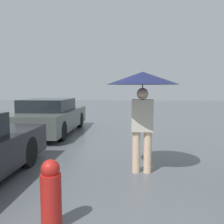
% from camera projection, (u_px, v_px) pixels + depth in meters
% --- Properties ---
extents(pedestrian, '(1.30, 1.30, 1.85)m').
position_uv_depth(pedestrian, '(143.00, 88.00, 4.47)').
color(pedestrian, beige).
rests_on(pedestrian, ground_plane).
extents(parked_car_farthest, '(1.71, 4.15, 1.19)m').
position_uv_depth(parked_car_farthest, '(50.00, 117.00, 8.62)').
color(parked_car_farthest, '#4C514C').
rests_on(parked_car_farthest, ground_plane).
extents(fire_hydrant, '(0.23, 0.23, 0.78)m').
position_uv_depth(fire_hydrant, '(51.00, 194.00, 2.77)').
color(fire_hydrant, '#B21E19').
rests_on(fire_hydrant, ground_plane).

